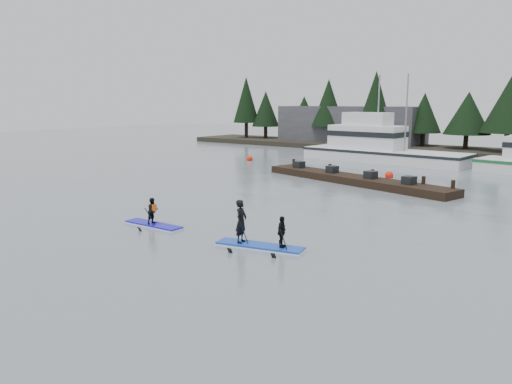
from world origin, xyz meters
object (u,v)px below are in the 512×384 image
Objects in this scene: fishing_boat_large at (379,154)px; paddleboard_solo at (153,217)px; paddleboard_duo at (257,232)px; floating_dock at (353,180)px.

paddleboard_solo is at bearing -82.10° from fishing_boat_large.
fishing_boat_large is 29.76m from paddleboard_solo.
fishing_boat_large is at bearing 91.89° from paddleboard_duo.
fishing_boat_large reaches higher than floating_dock.
floating_dock is at bearing -69.85° from fishing_boat_large.
fishing_boat_large is at bearing 92.38° from paddleboard_solo.
fishing_boat_large reaches higher than paddleboard_solo.
fishing_boat_large is 30.55m from paddleboard_duo.
paddleboard_duo is at bearing -71.16° from fishing_boat_large.
floating_dock is at bearing 90.82° from paddleboard_duo.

